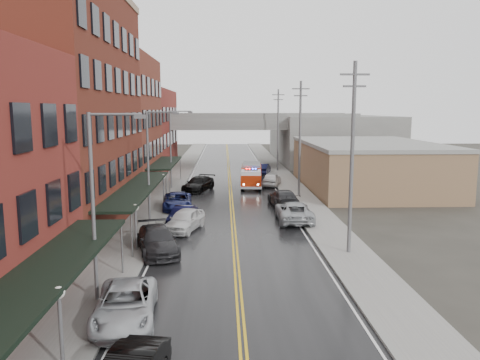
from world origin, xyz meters
name	(u,v)px	position (x,y,z in m)	size (l,w,h in m)	color
road	(232,206)	(0.00, 30.00, 0.01)	(11.00, 160.00, 0.02)	black
sidewalk_left	(154,206)	(-7.30, 30.00, 0.07)	(3.00, 160.00, 0.15)	slate
sidewalk_right	(308,205)	(7.30, 30.00, 0.07)	(3.00, 160.00, 0.15)	slate
curb_left	(172,206)	(-5.65, 30.00, 0.07)	(0.30, 160.00, 0.15)	gray
curb_right	(291,205)	(5.65, 30.00, 0.07)	(0.30, 160.00, 0.15)	gray
brick_building_b	(59,111)	(-13.30, 23.00, 9.00)	(9.00, 20.00, 18.00)	#531B16
brick_building_c	(113,124)	(-13.30, 40.50, 7.50)	(9.00, 15.00, 15.00)	brown
brick_building_far	(141,130)	(-13.30, 58.00, 6.00)	(9.00, 20.00, 12.00)	maroon
tan_building	(368,167)	(16.00, 40.00, 2.50)	(14.00, 22.00, 5.00)	#846347
right_far_block	(328,138)	(18.00, 70.00, 4.00)	(18.00, 30.00, 8.00)	slate
awning_0	(48,271)	(-7.49, 4.00, 2.99)	(2.60, 16.00, 3.09)	black
awning_1	(138,188)	(-7.49, 23.00, 2.99)	(2.60, 18.00, 3.09)	black
awning_2	(165,163)	(-7.49, 40.50, 2.99)	(2.60, 13.00, 3.09)	black
globe_lamp_0	(60,309)	(-6.40, 2.00, 2.31)	(0.44, 0.44, 3.12)	#59595B
globe_lamp_1	(135,217)	(-6.40, 16.00, 2.31)	(0.44, 0.44, 3.12)	#59595B
globe_lamp_2	(163,183)	(-6.40, 30.00, 2.31)	(0.44, 0.44, 3.12)	#59595B
street_lamp_0	(98,195)	(-6.55, 8.00, 5.19)	(2.64, 0.22, 9.00)	#59595B
street_lamp_1	(151,159)	(-6.55, 24.00, 5.19)	(2.64, 0.22, 9.00)	#59595B
street_lamp_2	(173,144)	(-6.55, 40.00, 5.19)	(2.64, 0.22, 9.00)	#59595B
utility_pole_0	(352,155)	(7.20, 15.00, 6.31)	(1.80, 0.24, 12.00)	#59595B
utility_pole_1	(300,137)	(7.20, 35.00, 6.31)	(1.80, 0.24, 12.00)	#59595B
utility_pole_2	(278,129)	(7.20, 55.00, 6.31)	(1.80, 0.24, 12.00)	#59595B
overpass	(228,129)	(0.00, 62.00, 5.99)	(40.00, 10.00, 7.50)	slate
fire_truck	(251,175)	(2.52, 41.15, 1.45)	(3.35, 7.46, 2.67)	#9C2207
parked_car_left_2	(125,304)	(-5.00, 5.87, 0.77)	(2.54, 5.52, 1.53)	#B1B5B9
parked_car_left_3	(157,240)	(-5.00, 15.70, 0.82)	(2.30, 5.65, 1.64)	#232325
parked_car_left_4	(185,220)	(-3.70, 21.20, 0.83)	(1.95, 4.85, 1.65)	silver
parked_car_left_5	(182,215)	(-4.06, 23.24, 0.71)	(1.50, 4.29, 1.41)	black
parked_car_left_6	(177,201)	(-5.00, 28.80, 0.77)	(2.55, 5.53, 1.54)	#151C50
parked_car_left_7	(198,184)	(-3.60, 38.50, 0.81)	(2.27, 5.59, 1.62)	black
parked_car_right_0	(294,212)	(4.99, 23.80, 0.83)	(2.75, 5.96, 1.66)	#9EA1A5
parked_car_right_1	(283,198)	(4.89, 29.85, 0.81)	(2.26, 5.56, 1.61)	#252628
parked_car_right_2	(272,179)	(5.00, 41.80, 0.80)	(1.90, 4.72, 1.61)	silver
parked_car_right_3	(263,169)	(4.82, 52.14, 0.76)	(1.62, 4.63, 1.53)	black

